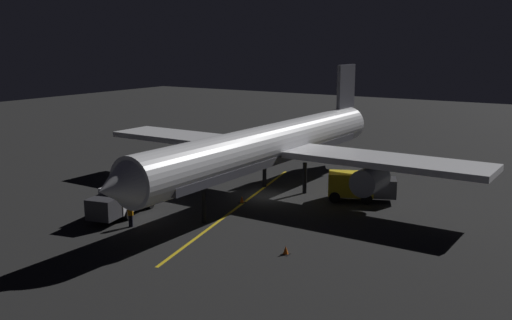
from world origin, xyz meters
TOP-DOWN VIEW (x-y plane):
  - ground_plane at (0.00, 0.00)m, footprint 180.00×180.00m
  - apron_guide_stripe at (0.40, 4.00)m, footprint 6.30×26.37m
  - airliner at (-0.01, -0.62)m, footprint 35.67×38.21m
  - baggage_truck at (6.54, 10.49)m, footprint 3.35×6.62m
  - catering_truck at (-7.02, -2.77)m, footprint 5.83×4.04m
  - ground_crew_worker at (4.04, 12.33)m, footprint 0.40×0.40m
  - traffic_cone_near_left at (0.81, 2.89)m, footprint 0.50×0.50m
  - traffic_cone_near_right at (-7.98, 11.26)m, footprint 0.50×0.50m

SIDE VIEW (x-z plane):
  - ground_plane at x=0.00m, z-range -0.20..0.00m
  - apron_guide_stripe at x=0.40m, z-range 0.00..0.01m
  - traffic_cone_near_left at x=0.81m, z-range -0.03..0.52m
  - traffic_cone_near_right at x=-7.98m, z-range -0.03..0.52m
  - ground_crew_worker at x=4.04m, z-range 0.02..1.76m
  - catering_truck at x=-7.02m, z-range 0.03..2.37m
  - baggage_truck at x=6.54m, z-range 0.05..2.41m
  - airliner at x=-0.01m, z-range -1.09..9.52m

